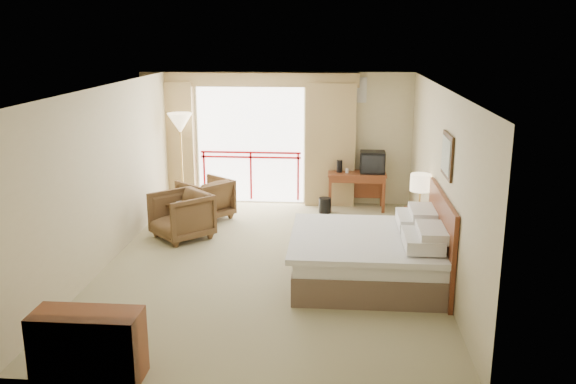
# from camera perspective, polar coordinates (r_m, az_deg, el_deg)

# --- Properties ---
(floor) EXTENTS (7.00, 7.00, 0.00)m
(floor) POSITION_cam_1_polar(r_m,az_deg,el_deg) (9.55, -1.57, -6.56)
(floor) COLOR #979068
(floor) RESTS_ON ground
(ceiling) EXTENTS (7.00, 7.00, 0.00)m
(ceiling) POSITION_cam_1_polar(r_m,az_deg,el_deg) (8.93, -1.69, 9.80)
(ceiling) COLOR white
(ceiling) RESTS_ON wall_back
(wall_back) EXTENTS (5.00, 0.00, 5.00)m
(wall_back) POSITION_cam_1_polar(r_m,az_deg,el_deg) (12.56, 0.11, 5.04)
(wall_back) COLOR beige
(wall_back) RESTS_ON ground
(wall_front) EXTENTS (5.00, 0.00, 5.00)m
(wall_front) POSITION_cam_1_polar(r_m,az_deg,el_deg) (5.83, -5.38, -6.64)
(wall_front) COLOR beige
(wall_front) RESTS_ON ground
(wall_left) EXTENTS (0.00, 7.00, 7.00)m
(wall_left) POSITION_cam_1_polar(r_m,az_deg,el_deg) (9.74, -16.42, 1.57)
(wall_left) COLOR beige
(wall_left) RESTS_ON ground
(wall_right) EXTENTS (0.00, 7.00, 7.00)m
(wall_right) POSITION_cam_1_polar(r_m,az_deg,el_deg) (9.22, 14.01, 1.01)
(wall_right) COLOR beige
(wall_right) RESTS_ON ground
(balcony_door) EXTENTS (2.40, 0.00, 2.40)m
(balcony_door) POSITION_cam_1_polar(r_m,az_deg,el_deg) (12.66, -3.52, 4.40)
(balcony_door) COLOR white
(balcony_door) RESTS_ON wall_back
(balcony_railing) EXTENTS (2.09, 0.03, 1.02)m
(balcony_railing) POSITION_cam_1_polar(r_m,az_deg,el_deg) (12.71, -3.50, 2.66)
(balcony_railing) COLOR red
(balcony_railing) RESTS_ON wall_back
(curtain_left) EXTENTS (1.00, 0.26, 2.50)m
(curtain_left) POSITION_cam_1_polar(r_m,az_deg,el_deg) (12.86, -10.93, 4.55)
(curtain_left) COLOR #94794E
(curtain_left) RESTS_ON wall_back
(curtain_right) EXTENTS (1.00, 0.26, 2.50)m
(curtain_right) POSITION_cam_1_polar(r_m,az_deg,el_deg) (12.39, 3.99, 4.40)
(curtain_right) COLOR #94794E
(curtain_right) RESTS_ON wall_back
(valance) EXTENTS (4.40, 0.22, 0.28)m
(valance) POSITION_cam_1_polar(r_m,az_deg,el_deg) (12.39, -3.68, 10.47)
(valance) COLOR #94794E
(valance) RESTS_ON wall_back
(hvac_vent) EXTENTS (0.50, 0.04, 0.50)m
(hvac_vent) POSITION_cam_1_polar(r_m,az_deg,el_deg) (12.37, 6.20, 9.48)
(hvac_vent) COLOR silver
(hvac_vent) RESTS_ON wall_back
(bed) EXTENTS (2.13, 2.06, 0.97)m
(bed) POSITION_cam_1_polar(r_m,az_deg,el_deg) (8.82, 7.75, -5.92)
(bed) COLOR brown
(bed) RESTS_ON floor
(headboard) EXTENTS (0.06, 2.10, 1.30)m
(headboard) POSITION_cam_1_polar(r_m,az_deg,el_deg) (8.84, 14.08, -4.32)
(headboard) COLOR #5D2A18
(headboard) RESTS_ON wall_right
(framed_art) EXTENTS (0.04, 0.72, 0.60)m
(framed_art) POSITION_cam_1_polar(r_m,az_deg,el_deg) (8.53, 14.66, 3.33)
(framed_art) COLOR black
(framed_art) RESTS_ON wall_right
(nightstand) EXTENTS (0.51, 0.59, 0.67)m
(nightstand) POSITION_cam_1_polar(r_m,az_deg,el_deg) (10.13, 12.09, -3.60)
(nightstand) COLOR #5D2A18
(nightstand) RESTS_ON floor
(table_lamp) EXTENTS (0.33, 0.33, 0.58)m
(table_lamp) POSITION_cam_1_polar(r_m,az_deg,el_deg) (9.96, 12.29, 0.80)
(table_lamp) COLOR tan
(table_lamp) RESTS_ON nightstand
(phone) EXTENTS (0.22, 0.18, 0.09)m
(phone) POSITION_cam_1_polar(r_m,az_deg,el_deg) (9.87, 12.02, -1.78)
(phone) COLOR black
(phone) RESTS_ON nightstand
(desk) EXTENTS (1.15, 0.56, 0.75)m
(desk) POSITION_cam_1_polar(r_m,az_deg,el_deg) (12.32, 6.44, 1.12)
(desk) COLOR #5D2A18
(desk) RESTS_ON floor
(tv) EXTENTS (0.48, 0.39, 0.44)m
(tv) POSITION_cam_1_polar(r_m,az_deg,el_deg) (12.20, 7.91, 2.77)
(tv) COLOR black
(tv) RESTS_ON desk
(coffee_maker) EXTENTS (0.15, 0.15, 0.25)m
(coffee_maker) POSITION_cam_1_polar(r_m,az_deg,el_deg) (12.20, 4.84, 2.41)
(coffee_maker) COLOR black
(coffee_maker) RESTS_ON desk
(cup) EXTENTS (0.07, 0.07, 0.09)m
(cup) POSITION_cam_1_polar(r_m,az_deg,el_deg) (12.17, 5.54, 1.98)
(cup) COLOR white
(cup) RESTS_ON desk
(wastebasket) EXTENTS (0.27, 0.27, 0.30)m
(wastebasket) POSITION_cam_1_polar(r_m,az_deg,el_deg) (12.06, 3.47, -1.25)
(wastebasket) COLOR black
(wastebasket) RESTS_ON floor
(armchair_far) EXTENTS (1.19, 1.18, 0.78)m
(armchair_far) POSITION_cam_1_polar(r_m,az_deg,el_deg) (11.83, -7.65, -2.44)
(armchair_far) COLOR #4B341F
(armchair_far) RESTS_ON floor
(armchair_near) EXTENTS (1.24, 1.24, 0.81)m
(armchair_near) POSITION_cam_1_polar(r_m,az_deg,el_deg) (10.77, -9.85, -4.26)
(armchair_near) COLOR #4B341F
(armchair_near) RESTS_ON floor
(side_table) EXTENTS (0.49, 0.49, 0.53)m
(side_table) POSITION_cam_1_polar(r_m,az_deg,el_deg) (11.11, -10.62, -1.73)
(side_table) COLOR black
(side_table) RESTS_ON floor
(book) EXTENTS (0.30, 0.31, 0.02)m
(book) POSITION_cam_1_polar(r_m,az_deg,el_deg) (11.07, -10.67, -0.88)
(book) COLOR white
(book) RESTS_ON side_table
(floor_lamp) EXTENTS (0.49, 0.49, 1.93)m
(floor_lamp) POSITION_cam_1_polar(r_m,az_deg,el_deg) (12.25, -10.06, 6.03)
(floor_lamp) COLOR tan
(floor_lamp) RESTS_ON floor
(dresser) EXTENTS (1.11, 0.47, 0.74)m
(dresser) POSITION_cam_1_polar(r_m,az_deg,el_deg) (6.72, -18.21, -13.54)
(dresser) COLOR #5D2A18
(dresser) RESTS_ON floor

